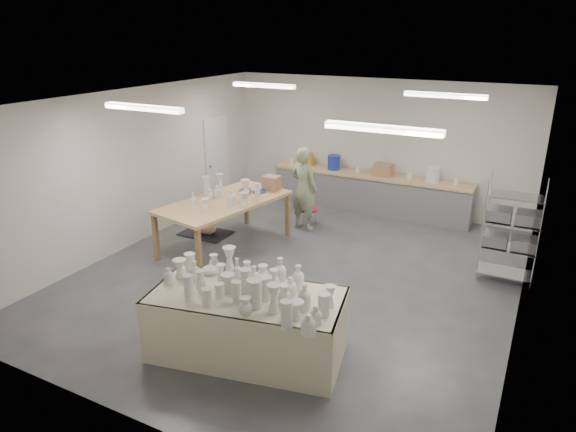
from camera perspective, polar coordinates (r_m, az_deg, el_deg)
The scene contains 9 objects.
room at distance 8.40m, azimuth 0.88°, elevation 6.57°, with size 8.00×8.02×3.00m.
back_counter at distance 12.00m, azimuth 8.97°, elevation 2.73°, with size 4.60×0.60×1.24m.
wire_shelf at distance 9.17m, azimuth 23.58°, elevation -1.43°, with size 0.88×0.48×1.80m.
drying_table at distance 6.76m, azimuth -4.47°, elevation -11.61°, with size 2.64×1.64×1.24m.
work_table at distance 9.85m, azimuth -6.53°, elevation 1.80°, with size 1.74×2.76×1.33m.
rug at distance 10.83m, azimuth -9.11°, elevation -1.90°, with size 1.00×0.70×0.02m, color black.
cat at distance 10.76m, azimuth -9.09°, elevation -1.38°, with size 0.57×0.48×0.21m.
potter at distance 10.71m, azimuth 1.78°, elevation 3.07°, with size 0.64×0.42×1.77m, color #93A27E.
red_stool at distance 11.12m, azimuth 2.35°, elevation 0.66°, with size 0.39×0.39×0.36m.
Camera 1 is at (3.54, -7.22, 4.03)m, focal length 32.00 mm.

